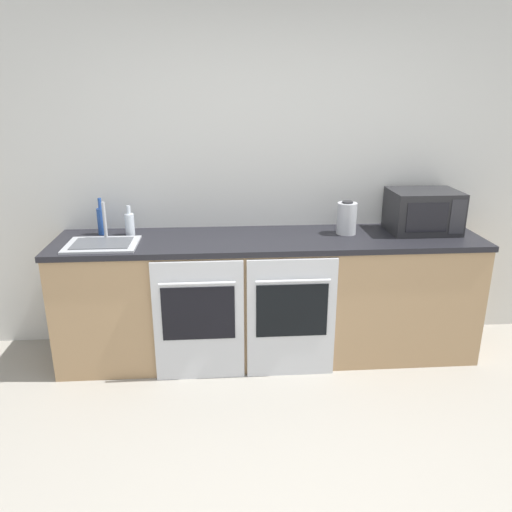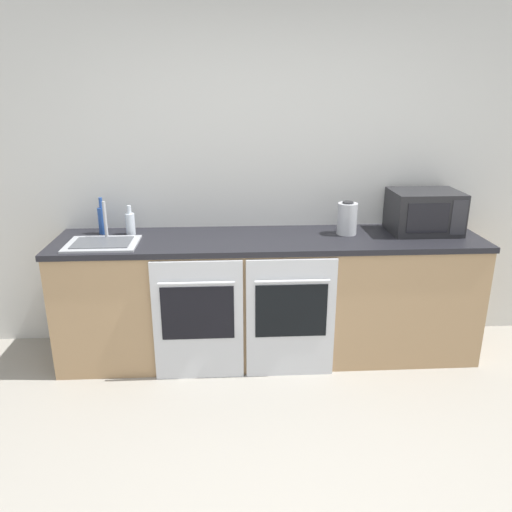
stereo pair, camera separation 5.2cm
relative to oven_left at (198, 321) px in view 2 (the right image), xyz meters
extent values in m
cube|color=silver|center=(0.51, 0.69, 0.85)|extent=(10.00, 0.06, 2.60)
cube|color=tan|center=(0.51, 0.34, 0.00)|extent=(3.06, 0.64, 0.89)
cube|color=black|center=(0.51, 0.34, 0.46)|extent=(3.08, 0.67, 0.04)
cube|color=silver|center=(0.00, 0.00, -0.01)|extent=(0.62, 0.03, 0.88)
cube|color=black|center=(0.00, -0.02, 0.06)|extent=(0.49, 0.01, 0.39)
cylinder|color=silver|center=(0.00, -0.04, 0.29)|extent=(0.51, 0.02, 0.02)
cube|color=silver|center=(0.64, 0.00, -0.01)|extent=(0.62, 0.03, 0.88)
cube|color=black|center=(0.64, -0.02, 0.06)|extent=(0.49, 0.01, 0.39)
cylinder|color=silver|center=(0.64, -0.04, 0.29)|extent=(0.51, 0.02, 0.02)
cube|color=#232326|center=(1.67, 0.42, 0.64)|extent=(0.50, 0.38, 0.31)
cube|color=black|center=(1.63, 0.23, 0.64)|extent=(0.30, 0.01, 0.21)
cube|color=#2D2D33|center=(1.85, 0.23, 0.64)|extent=(0.11, 0.01, 0.25)
cylinder|color=#234793|center=(-0.71, 0.51, 0.58)|extent=(0.06, 0.06, 0.20)
cylinder|color=#234793|center=(-0.71, 0.51, 0.72)|extent=(0.03, 0.03, 0.08)
cylinder|color=silver|center=(-0.50, 0.48, 0.56)|extent=(0.07, 0.07, 0.16)
cylinder|color=silver|center=(-0.50, 0.48, 0.67)|extent=(0.03, 0.03, 0.06)
cylinder|color=#B7BABF|center=(1.09, 0.40, 0.60)|extent=(0.14, 0.14, 0.23)
cylinder|color=#262628|center=(1.09, 0.40, 0.72)|extent=(0.08, 0.08, 0.01)
cube|color=#A8AAAF|center=(-0.65, 0.22, 0.49)|extent=(0.48, 0.36, 0.01)
cube|color=#4C4F54|center=(-0.65, 0.22, 0.50)|extent=(0.39, 0.26, 0.01)
cylinder|color=#A8AAAF|center=(-0.65, 0.37, 0.63)|extent=(0.02, 0.02, 0.26)
camera|label=1|loc=(0.17, -3.10, 1.51)|focal=35.00mm
camera|label=2|loc=(0.22, -3.10, 1.51)|focal=35.00mm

